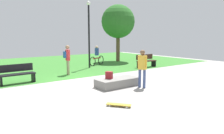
{
  "coord_description": "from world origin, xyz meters",
  "views": [
    {
      "loc": [
        -4.85,
        -8.77,
        2.26
      ],
      "look_at": [
        0.89,
        -1.06,
        0.83
      ],
      "focal_mm": 34.06,
      "sensor_mm": 36.0,
      "label": 1
    }
  ],
  "objects_px": {
    "backpack_on_ledge": "(109,75)",
    "park_bench_center_lawn": "(146,60)",
    "skater_performing_trick": "(142,66)",
    "cyclist_on_bicycle": "(97,57)",
    "skateboard_by_ledge": "(119,105)",
    "concrete_ledge": "(117,82)",
    "lamp_post": "(89,28)",
    "tree_tall_oak": "(118,22)",
    "pedestrian_with_backpack": "(67,57)",
    "park_bench_far_right": "(17,73)"
  },
  "relations": [
    {
      "from": "skateboard_by_ledge",
      "to": "tree_tall_oak",
      "type": "height_order",
      "value": "tree_tall_oak"
    },
    {
      "from": "tree_tall_oak",
      "to": "lamp_post",
      "type": "relative_size",
      "value": 1.07
    },
    {
      "from": "park_bench_far_right",
      "to": "lamp_post",
      "type": "distance_m",
      "value": 6.21
    },
    {
      "from": "skateboard_by_ledge",
      "to": "park_bench_center_lawn",
      "type": "relative_size",
      "value": 0.47
    },
    {
      "from": "backpack_on_ledge",
      "to": "park_bench_far_right",
      "type": "distance_m",
      "value": 4.44
    },
    {
      "from": "skateboard_by_ledge",
      "to": "cyclist_on_bicycle",
      "type": "height_order",
      "value": "cyclist_on_bicycle"
    },
    {
      "from": "skater_performing_trick",
      "to": "lamp_post",
      "type": "bearing_deg",
      "value": 79.88
    },
    {
      "from": "skater_performing_trick",
      "to": "skateboard_by_ledge",
      "type": "relative_size",
      "value": 2.2
    },
    {
      "from": "backpack_on_ledge",
      "to": "park_bench_center_lawn",
      "type": "xyz_separation_m",
      "value": [
        5.63,
        3.26,
        -0.05
      ]
    },
    {
      "from": "skater_performing_trick",
      "to": "concrete_ledge",
      "type": "bearing_deg",
      "value": 131.75
    },
    {
      "from": "cyclist_on_bicycle",
      "to": "skater_performing_trick",
      "type": "bearing_deg",
      "value": -107.74
    },
    {
      "from": "park_bench_far_right",
      "to": "lamp_post",
      "type": "bearing_deg",
      "value": 23.03
    },
    {
      "from": "skater_performing_trick",
      "to": "cyclist_on_bicycle",
      "type": "xyz_separation_m",
      "value": [
        2.33,
        7.27,
        -0.33
      ]
    },
    {
      "from": "skater_performing_trick",
      "to": "skateboard_by_ledge",
      "type": "bearing_deg",
      "value": -150.18
    },
    {
      "from": "backpack_on_ledge",
      "to": "lamp_post",
      "type": "relative_size",
      "value": 0.07
    },
    {
      "from": "backpack_on_ledge",
      "to": "tree_tall_oak",
      "type": "bearing_deg",
      "value": 111.94
    },
    {
      "from": "pedestrian_with_backpack",
      "to": "lamp_post",
      "type": "bearing_deg",
      "value": 33.55
    },
    {
      "from": "lamp_post",
      "to": "park_bench_center_lawn",
      "type": "bearing_deg",
      "value": -32.81
    },
    {
      "from": "lamp_post",
      "to": "skateboard_by_ledge",
      "type": "bearing_deg",
      "value": -114.41
    },
    {
      "from": "pedestrian_with_backpack",
      "to": "cyclist_on_bicycle",
      "type": "xyz_separation_m",
      "value": [
        3.59,
        2.47,
        -0.4
      ]
    },
    {
      "from": "backpack_on_ledge",
      "to": "pedestrian_with_backpack",
      "type": "xyz_separation_m",
      "value": [
        -0.18,
        3.85,
        0.5
      ]
    },
    {
      "from": "lamp_post",
      "to": "pedestrian_with_backpack",
      "type": "xyz_separation_m",
      "value": [
        -2.41,
        -1.6,
        -1.72
      ]
    },
    {
      "from": "backpack_on_ledge",
      "to": "skater_performing_trick",
      "type": "relative_size",
      "value": 0.19
    },
    {
      "from": "cyclist_on_bicycle",
      "to": "concrete_ledge",
      "type": "bearing_deg",
      "value": -115.33
    },
    {
      "from": "concrete_ledge",
      "to": "skateboard_by_ledge",
      "type": "distance_m",
      "value": 2.74
    },
    {
      "from": "park_bench_far_right",
      "to": "park_bench_center_lawn",
      "type": "height_order",
      "value": "same"
    },
    {
      "from": "park_bench_center_lawn",
      "to": "tree_tall_oak",
      "type": "distance_m",
      "value": 5.07
    },
    {
      "from": "skateboard_by_ledge",
      "to": "pedestrian_with_backpack",
      "type": "xyz_separation_m",
      "value": [
        1.12,
        6.16,
        0.97
      ]
    },
    {
      "from": "skateboard_by_ledge",
      "to": "pedestrian_with_backpack",
      "type": "distance_m",
      "value": 6.34
    },
    {
      "from": "park_bench_far_right",
      "to": "cyclist_on_bicycle",
      "type": "xyz_separation_m",
      "value": [
        6.5,
        3.14,
        0.15
      ]
    },
    {
      "from": "tree_tall_oak",
      "to": "pedestrian_with_backpack",
      "type": "relative_size",
      "value": 2.87
    },
    {
      "from": "park_bench_center_lawn",
      "to": "cyclist_on_bicycle",
      "type": "distance_m",
      "value": 3.79
    },
    {
      "from": "park_bench_center_lawn",
      "to": "pedestrian_with_backpack",
      "type": "distance_m",
      "value": 5.87
    },
    {
      "from": "concrete_ledge",
      "to": "skater_performing_trick",
      "type": "height_order",
      "value": "skater_performing_trick"
    },
    {
      "from": "park_bench_far_right",
      "to": "pedestrian_with_backpack",
      "type": "xyz_separation_m",
      "value": [
        2.91,
        0.66,
        0.55
      ]
    },
    {
      "from": "lamp_post",
      "to": "cyclist_on_bicycle",
      "type": "distance_m",
      "value": 2.58
    },
    {
      "from": "backpack_on_ledge",
      "to": "cyclist_on_bicycle",
      "type": "distance_m",
      "value": 7.19
    },
    {
      "from": "skateboard_by_ledge",
      "to": "lamp_post",
      "type": "xyz_separation_m",
      "value": [
        3.52,
        7.76,
        2.69
      ]
    },
    {
      "from": "park_bench_far_right",
      "to": "pedestrian_with_backpack",
      "type": "distance_m",
      "value": 3.04
    },
    {
      "from": "lamp_post",
      "to": "pedestrian_with_backpack",
      "type": "relative_size",
      "value": 2.67
    },
    {
      "from": "skater_performing_trick",
      "to": "park_bench_far_right",
      "type": "bearing_deg",
      "value": 135.29
    },
    {
      "from": "skater_performing_trick",
      "to": "lamp_post",
      "type": "relative_size",
      "value": 0.36
    },
    {
      "from": "skater_performing_trick",
      "to": "pedestrian_with_backpack",
      "type": "relative_size",
      "value": 0.97
    },
    {
      "from": "cyclist_on_bicycle",
      "to": "skateboard_by_ledge",
      "type": "bearing_deg",
      "value": -118.59
    },
    {
      "from": "skater_performing_trick",
      "to": "cyclist_on_bicycle",
      "type": "distance_m",
      "value": 7.64
    },
    {
      "from": "backpack_on_ledge",
      "to": "tree_tall_oak",
      "type": "xyz_separation_m",
      "value": [
        6.27,
        7.32,
        2.91
      ]
    },
    {
      "from": "concrete_ledge",
      "to": "skateboard_by_ledge",
      "type": "relative_size",
      "value": 2.56
    },
    {
      "from": "concrete_ledge",
      "to": "cyclist_on_bicycle",
      "type": "height_order",
      "value": "cyclist_on_bicycle"
    },
    {
      "from": "concrete_ledge",
      "to": "tree_tall_oak",
      "type": "height_order",
      "value": "tree_tall_oak"
    },
    {
      "from": "concrete_ledge",
      "to": "lamp_post",
      "type": "distance_m",
      "value": 6.42
    }
  ]
}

